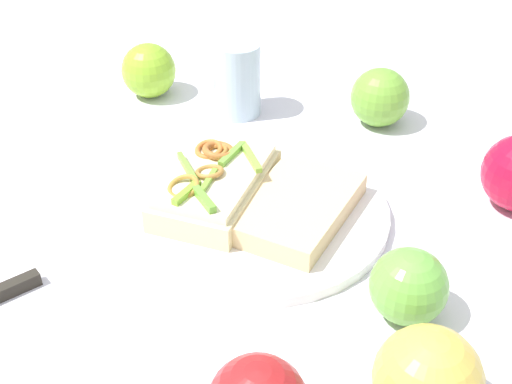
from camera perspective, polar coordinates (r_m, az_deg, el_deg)
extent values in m
plane|color=silver|center=(0.75, 0.00, -2.00)|extent=(2.00, 2.00, 0.00)
cylinder|color=white|center=(0.74, 0.00, -1.64)|extent=(0.28, 0.28, 0.01)
cube|color=beige|center=(0.74, -3.25, 0.26)|extent=(0.17, 0.11, 0.03)
cube|color=#F3ECBF|center=(0.73, -3.29, 1.40)|extent=(0.16, 0.10, 0.01)
torus|color=#C17030|center=(0.76, -3.85, 3.48)|extent=(0.04, 0.04, 0.01)
torus|color=#AD672E|center=(0.76, -3.07, 3.39)|extent=(0.04, 0.04, 0.01)
torus|color=#AE7430|center=(0.76, -3.28, 3.29)|extent=(0.04, 0.04, 0.01)
torus|color=#B37A38|center=(0.73, -3.71, 1.85)|extent=(0.04, 0.04, 0.01)
torus|color=#AC7F32|center=(0.71, -5.93, 0.42)|extent=(0.03, 0.04, 0.02)
cube|color=#78AC3D|center=(0.73, -5.61, 1.92)|extent=(0.05, 0.04, 0.01)
cube|color=#84B83F|center=(0.75, -0.45, 2.89)|extent=(0.05, 0.04, 0.01)
cube|color=#82B732|center=(0.70, -5.68, -0.05)|extent=(0.04, 0.02, 0.01)
cube|color=#7AAA38|center=(0.71, -3.87, 0.95)|extent=(0.04, 0.01, 0.01)
cube|color=#6CAF3A|center=(0.68, -4.25, -0.60)|extent=(0.04, 0.03, 0.01)
cube|color=#72AE3E|center=(0.75, -1.99, 3.12)|extent=(0.05, 0.02, 0.01)
cube|color=beige|center=(0.72, 3.36, -1.26)|extent=(0.17, 0.13, 0.02)
sphere|color=#68B042|center=(0.62, 12.32, -7.50)|extent=(0.10, 0.10, 0.07)
sphere|color=#87BC2B|center=(0.98, -8.72, 9.75)|extent=(0.10, 0.10, 0.07)
sphere|color=gold|center=(0.55, 13.79, -14.61)|extent=(0.10, 0.10, 0.08)
sphere|color=#6DAA37|center=(0.91, 10.05, 7.59)|extent=(0.11, 0.11, 0.08)
cylinder|color=silver|center=(0.92, -1.54, 9.18)|extent=(0.06, 0.06, 0.10)
cube|color=#29261F|center=(0.69, -19.31, -7.41)|extent=(0.05, 0.04, 0.01)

